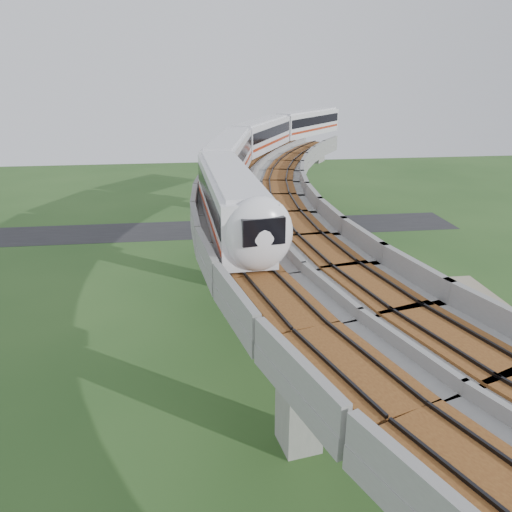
# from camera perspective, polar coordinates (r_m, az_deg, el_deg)

# --- Properties ---
(ground) EXTENTS (160.00, 160.00, 0.00)m
(ground) POSITION_cam_1_polar(r_m,az_deg,el_deg) (37.99, 0.21, -10.43)
(ground) COLOR #264A1D
(ground) RESTS_ON ground
(dirt_lot) EXTENTS (18.00, 26.00, 0.04)m
(dirt_lot) POSITION_cam_1_polar(r_m,az_deg,el_deg) (40.39, 21.03, -9.90)
(dirt_lot) COLOR #7F745C
(dirt_lot) RESTS_ON ground
(asphalt_road) EXTENTS (60.00, 8.00, 0.03)m
(asphalt_road) POSITION_cam_1_polar(r_m,az_deg,el_deg) (65.41, -3.18, 3.17)
(asphalt_road) COLOR #232326
(asphalt_road) RESTS_ON ground
(viaduct) EXTENTS (19.58, 73.98, 11.40)m
(viaduct) POSITION_cam_1_polar(r_m,az_deg,el_deg) (34.89, 6.51, 2.89)
(viaduct) COLOR #99968E
(viaduct) RESTS_ON ground
(metro_train) EXTENTS (22.19, 58.31, 3.64)m
(metro_train) POSITION_cam_1_polar(r_m,az_deg,el_deg) (51.60, 1.18, 12.50)
(metro_train) COLOR silver
(metro_train) RESTS_ON ground
(fence) EXTENTS (3.87, 38.73, 1.50)m
(fence) POSITION_cam_1_polar(r_m,az_deg,el_deg) (39.90, 14.39, -8.28)
(fence) COLOR #2D382D
(fence) RESTS_ON ground
(tree_0) EXTENTS (1.92, 1.92, 3.10)m
(tree_0) POSITION_cam_1_polar(r_m,az_deg,el_deg) (59.85, 8.28, 3.57)
(tree_0) COLOR #382314
(tree_0) RESTS_ON ground
(tree_1) EXTENTS (2.28, 2.28, 2.78)m
(tree_1) POSITION_cam_1_polar(r_m,az_deg,el_deg) (51.86, 8.10, 0.34)
(tree_1) COLOR #382314
(tree_1) RESTS_ON ground
(tree_2) EXTENTS (2.14, 2.14, 2.77)m
(tree_2) POSITION_cam_1_polar(r_m,az_deg,el_deg) (46.80, 8.35, -1.89)
(tree_2) COLOR #382314
(tree_2) RESTS_ON ground
(tree_3) EXTENTS (2.67, 2.67, 3.34)m
(tree_3) POSITION_cam_1_polar(r_m,az_deg,el_deg) (41.68, 8.19, -4.28)
(tree_3) COLOR #382314
(tree_3) RESTS_ON ground
(tree_4) EXTENTS (2.05, 2.05, 3.08)m
(tree_4) POSITION_cam_1_polar(r_m,az_deg,el_deg) (35.27, 11.20, -9.39)
(tree_4) COLOR #382314
(tree_4) RESTS_ON ground
(tree_5) EXTENTS (2.26, 2.26, 2.58)m
(tree_5) POSITION_cam_1_polar(r_m,az_deg,el_deg) (29.88, 17.20, -17.46)
(tree_5) COLOR #382314
(tree_5) RESTS_ON ground
(car_white) EXTENTS (3.56, 3.65, 1.24)m
(car_white) POSITION_cam_1_polar(r_m,az_deg,el_deg) (37.19, 25.73, -12.29)
(car_white) COLOR silver
(car_white) RESTS_ON dirt_lot
(car_red) EXTENTS (3.12, 3.83, 1.23)m
(car_red) POSITION_cam_1_polar(r_m,az_deg,el_deg) (36.46, 23.28, -12.58)
(car_red) COLOR #AB0F1E
(car_red) RESTS_ON dirt_lot
(car_dark) EXTENTS (4.75, 3.71, 1.28)m
(car_dark) POSITION_cam_1_polar(r_m,az_deg,el_deg) (46.63, 19.21, -4.54)
(car_dark) COLOR black
(car_dark) RESTS_ON dirt_lot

